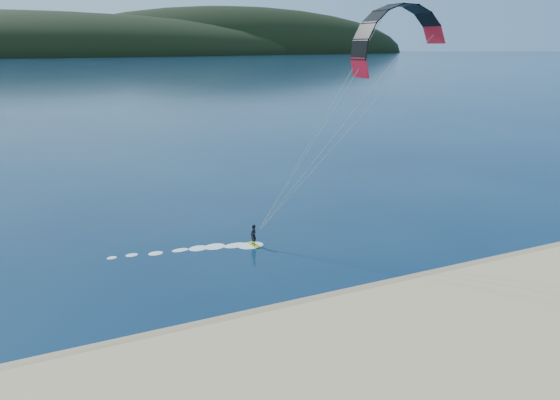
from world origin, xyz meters
The scene contains 4 objects.
ground centered at (0.00, 0.00, 0.00)m, with size 1800.00×1800.00×0.00m, color #071D3A.
wet_sand centered at (0.00, 4.50, 0.05)m, with size 220.00×2.50×0.10m.
headland centered at (0.63, 745.28, 0.00)m, with size 1200.00×310.00×140.00m.
kitesurfer_near centered at (13.27, 11.40, 13.36)m, with size 23.96×6.46×17.35m.
Camera 1 is at (-7.90, -18.14, 14.70)m, focal length 31.82 mm.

